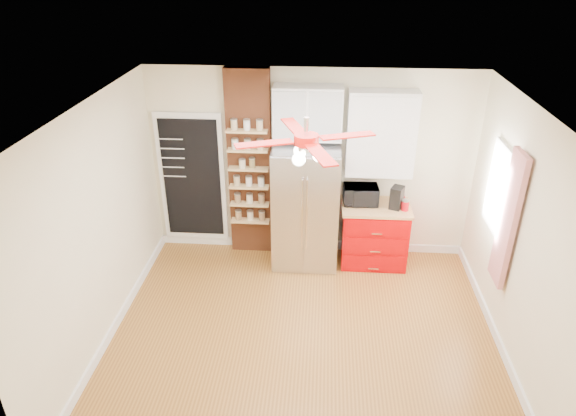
# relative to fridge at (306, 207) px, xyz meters

# --- Properties ---
(floor) EXTENTS (4.50, 4.50, 0.00)m
(floor) POSITION_rel_fridge_xyz_m (0.05, -1.63, -0.88)
(floor) COLOR #966326
(floor) RESTS_ON ground
(ceiling) EXTENTS (4.50, 4.50, 0.00)m
(ceiling) POSITION_rel_fridge_xyz_m (0.05, -1.63, 1.83)
(ceiling) COLOR white
(ceiling) RESTS_ON wall_back
(wall_back) EXTENTS (4.50, 0.02, 2.70)m
(wall_back) POSITION_rel_fridge_xyz_m (0.05, 0.37, 0.48)
(wall_back) COLOR #EDE7BF
(wall_back) RESTS_ON floor
(wall_front) EXTENTS (4.50, 0.02, 2.70)m
(wall_front) POSITION_rel_fridge_xyz_m (0.05, -3.63, 0.48)
(wall_front) COLOR #EDE7BF
(wall_front) RESTS_ON floor
(wall_left) EXTENTS (0.02, 4.00, 2.70)m
(wall_left) POSITION_rel_fridge_xyz_m (-2.20, -1.63, 0.48)
(wall_left) COLOR #EDE7BF
(wall_left) RESTS_ON floor
(wall_right) EXTENTS (0.02, 4.00, 2.70)m
(wall_right) POSITION_rel_fridge_xyz_m (2.30, -1.63, 0.48)
(wall_right) COLOR #EDE7BF
(wall_right) RESTS_ON floor
(chalkboard) EXTENTS (0.95, 0.05, 1.95)m
(chalkboard) POSITION_rel_fridge_xyz_m (-1.65, 0.33, 0.23)
(chalkboard) COLOR white
(chalkboard) RESTS_ON wall_back
(brick_pillar) EXTENTS (0.60, 0.16, 2.70)m
(brick_pillar) POSITION_rel_fridge_xyz_m (-0.80, 0.29, 0.48)
(brick_pillar) COLOR brown
(brick_pillar) RESTS_ON floor
(fridge) EXTENTS (0.90, 0.70, 1.75)m
(fridge) POSITION_rel_fridge_xyz_m (0.00, 0.00, 0.00)
(fridge) COLOR silver
(fridge) RESTS_ON floor
(upper_glass_cabinet) EXTENTS (0.90, 0.35, 0.70)m
(upper_glass_cabinet) POSITION_rel_fridge_xyz_m (0.00, 0.20, 1.27)
(upper_glass_cabinet) COLOR white
(upper_glass_cabinet) RESTS_ON wall_back
(red_cabinet) EXTENTS (0.94, 0.64, 0.90)m
(red_cabinet) POSITION_rel_fridge_xyz_m (0.97, 0.05, -0.42)
(red_cabinet) COLOR #B90104
(red_cabinet) RESTS_ON floor
(upper_shelf_unit) EXTENTS (0.90, 0.30, 1.15)m
(upper_shelf_unit) POSITION_rel_fridge_xyz_m (0.97, 0.22, 1.00)
(upper_shelf_unit) COLOR white
(upper_shelf_unit) RESTS_ON wall_back
(window) EXTENTS (0.04, 0.75, 1.05)m
(window) POSITION_rel_fridge_xyz_m (2.28, -0.73, 0.68)
(window) COLOR white
(window) RESTS_ON wall_right
(curtain) EXTENTS (0.06, 0.40, 1.55)m
(curtain) POSITION_rel_fridge_xyz_m (2.23, -1.28, 0.57)
(curtain) COLOR red
(curtain) RESTS_ON wall_right
(ceiling_fan) EXTENTS (1.40, 1.40, 0.44)m
(ceiling_fan) POSITION_rel_fridge_xyz_m (0.05, -1.63, 1.55)
(ceiling_fan) COLOR silver
(ceiling_fan) RESTS_ON ceiling
(toaster_oven) EXTENTS (0.49, 0.34, 0.26)m
(toaster_oven) POSITION_rel_fridge_xyz_m (0.75, 0.11, 0.15)
(toaster_oven) COLOR black
(toaster_oven) RESTS_ON red_cabinet
(coffee_maker) EXTENTS (0.21, 0.24, 0.31)m
(coffee_maker) POSITION_rel_fridge_xyz_m (1.23, 0.01, 0.18)
(coffee_maker) COLOR black
(coffee_maker) RESTS_ON red_cabinet
(canister_left) EXTENTS (0.13, 0.13, 0.14)m
(canister_left) POSITION_rel_fridge_xyz_m (1.34, -0.05, 0.09)
(canister_left) COLOR #BA0A13
(canister_left) RESTS_ON red_cabinet
(canister_right) EXTENTS (0.09, 0.09, 0.14)m
(canister_right) POSITION_rel_fridge_xyz_m (1.31, 0.12, 0.10)
(canister_right) COLOR red
(canister_right) RESTS_ON red_cabinet
(pantry_jar_oats) EXTENTS (0.11, 0.11, 0.12)m
(pantry_jar_oats) POSITION_rel_fridge_xyz_m (-0.88, 0.12, 0.56)
(pantry_jar_oats) COLOR beige
(pantry_jar_oats) RESTS_ON brick_pillar
(pantry_jar_beans) EXTENTS (0.09, 0.09, 0.13)m
(pantry_jar_beans) POSITION_rel_fridge_xyz_m (-0.75, 0.16, 0.56)
(pantry_jar_beans) COLOR olive
(pantry_jar_beans) RESTS_ON brick_pillar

